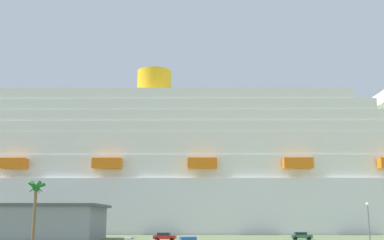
# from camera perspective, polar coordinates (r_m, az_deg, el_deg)

# --- Properties ---
(ground_plane) EXTENTS (600.00, 600.00, 0.00)m
(ground_plane) POSITION_cam_1_polar(r_m,az_deg,el_deg) (114.10, -2.00, -13.89)
(ground_plane) COLOR #66754C
(cruise_ship) EXTENTS (224.67, 48.43, 58.80)m
(cruise_ship) POSITION_cam_1_polar(r_m,az_deg,el_deg) (147.07, 5.69, -6.73)
(cruise_ship) COLOR white
(cruise_ship) RESTS_ON ground_plane
(palm_tree) EXTENTS (3.23, 2.94, 10.87)m
(palm_tree) POSITION_cam_1_polar(r_m,az_deg,el_deg) (87.06, -18.24, -8.42)
(palm_tree) COLOR brown
(palm_tree) RESTS_ON ground_plane
(street_lamp) EXTENTS (0.56, 0.56, 7.07)m
(street_lamp) POSITION_cam_1_polar(r_m,az_deg,el_deg) (85.17, 20.38, -10.86)
(street_lamp) COLOR slate
(street_lamp) RESTS_ON ground_plane
(parked_car_red_hatchback) EXTENTS (4.83, 2.78, 1.58)m
(parked_car_red_hatchback) POSITION_cam_1_polar(r_m,az_deg,el_deg) (99.24, -3.31, -13.76)
(parked_car_red_hatchback) COLOR red
(parked_car_red_hatchback) RESTS_ON ground_plane
(parked_car_green_wagon) EXTENTS (4.46, 2.42, 1.58)m
(parked_car_green_wagon) POSITION_cam_1_polar(r_m,az_deg,el_deg) (104.93, 12.98, -13.37)
(parked_car_green_wagon) COLOR #2D723F
(parked_car_green_wagon) RESTS_ON ground_plane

